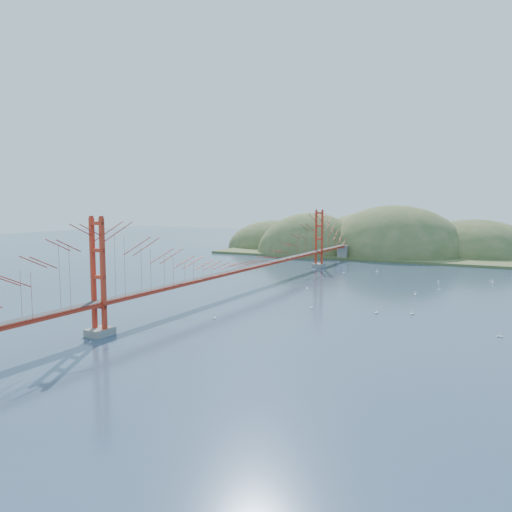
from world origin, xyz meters
The scene contains 16 objects.
ground centered at (0.00, 0.00, 0.00)m, with size 320.00×320.00×0.00m, color #283851.
bridge centered at (0.00, 0.18, 7.01)m, with size 2.20×94.40×12.00m.
far_headlands centered at (2.21, 68.52, 0.00)m, with size 84.00×58.00×25.00m.
sailboat_10 centered at (6.00, -18.63, 0.14)m, with size 0.40×0.49×0.57m.
sailboat_14 centered at (25.25, -6.01, 0.16)m, with size 0.66×0.66×0.72m.
sailboat_8 centered at (32.14, 25.48, 0.14)m, with size 0.55×0.49×0.62m.
sailboat_4 centered at (24.52, 20.33, 0.14)m, with size 0.53×0.53×0.57m.
sailboat_3 centered at (12.43, 28.19, 0.16)m, with size 0.69×0.69×0.72m.
sailboat_6 centered at (13.58, -8.27, 0.14)m, with size 0.58×0.58×0.61m.
sailboat_0 centered at (8.03, 3.87, 0.15)m, with size 0.51×0.57×0.64m.
sailboat_2 centered at (34.67, -12.31, 0.14)m, with size 0.54×0.46×0.62m.
sailboat_16 centered at (25.65, 13.01, 0.15)m, with size 0.61×0.61×0.64m.
sailboat_12 centered at (7.22, 23.86, 0.14)m, with size 0.52×0.50×0.59m.
sailboat_1 centered at (23.30, 6.86, 0.15)m, with size 0.60×0.62×0.69m.
sailboat_15 centered at (32.45, 23.58, 0.15)m, with size 0.66×0.66×0.70m.
sailboat_extra_0 centered at (21.41, -7.39, 0.15)m, with size 0.63×0.63×0.71m.
Camera 1 is at (35.86, -65.05, 12.86)m, focal length 35.00 mm.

